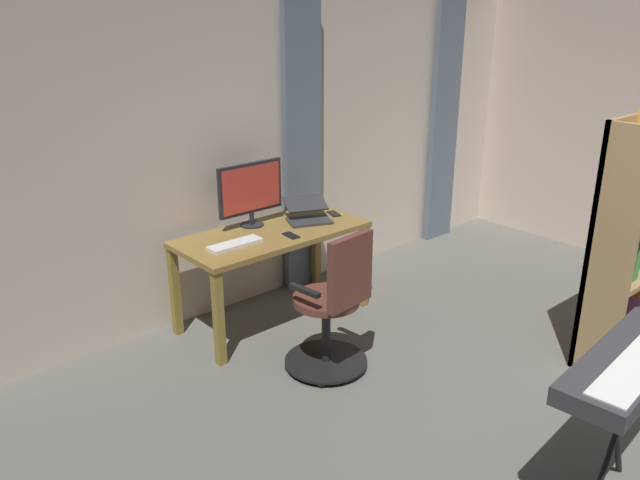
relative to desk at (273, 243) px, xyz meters
The scene contains 13 objects.
back_room_partition 0.88m from the desk, 114.16° to the right, with size 6.20×0.10×2.66m, color beige.
curtain_left_panel 2.54m from the desk, behind, with size 0.37×0.06×2.38m, color slate.
curtain_right_panel 0.90m from the desk, 148.49° to the right, with size 0.36×0.06×2.38m, color slate.
desk is the anchor object (origin of this frame).
office_chair 0.88m from the desk, 79.39° to the left, with size 0.56×0.56×0.99m.
computer_monitor 0.43m from the desk, 81.28° to the right, with size 0.56×0.18×0.49m.
computer_keyboard 0.40m from the desk, 10.22° to the left, with size 0.40×0.13×0.02m, color white.
laptop 0.39m from the desk, behind, with size 0.42×0.42×0.16m.
computer_mouse 0.64m from the desk, 160.22° to the right, with size 0.06×0.10×0.04m, color white.
cell_phone_by_monitor 0.63m from the desk, behind, with size 0.07×0.14×0.01m, color black.
cell_phone_face_up 0.20m from the desk, 103.10° to the left, with size 0.07×0.14×0.01m, color black.
bookshelf 2.51m from the desk, 127.86° to the left, with size 0.91×0.30×1.70m.
piano_keyboard 2.60m from the desk, 92.73° to the left, with size 1.08×0.41×0.80m.
Camera 1 is at (2.90, 0.72, 2.32)m, focal length 35.87 mm.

